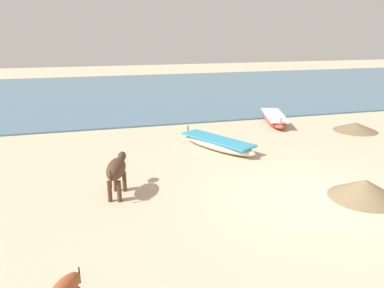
% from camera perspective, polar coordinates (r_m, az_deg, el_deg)
% --- Properties ---
extents(ground, '(80.00, 80.00, 0.00)m').
position_cam_1_polar(ground, '(10.17, 17.28, -8.04)').
color(ground, beige).
extents(sea_water, '(60.00, 20.00, 0.08)m').
position_cam_1_polar(sea_water, '(27.06, -4.21, 8.20)').
color(sea_water, slate).
rests_on(sea_water, ground).
extents(fishing_boat_1, '(2.36, 3.41, 0.61)m').
position_cam_1_polar(fishing_boat_1, '(13.59, 3.90, 0.10)').
color(fishing_boat_1, beige).
rests_on(fishing_boat_1, ground).
extents(fishing_boat_2, '(1.85, 3.49, 0.62)m').
position_cam_1_polar(fishing_boat_2, '(17.86, 12.56, 3.87)').
color(fishing_boat_2, '#B74733').
rests_on(fishing_boat_2, ground).
extents(cow_adult_dark, '(0.75, 1.53, 1.01)m').
position_cam_1_polar(cow_adult_dark, '(9.83, -11.51, -3.86)').
color(cow_adult_dark, '#4C3323').
rests_on(cow_adult_dark, ground).
extents(debris_pile_0, '(2.06, 2.06, 0.51)m').
position_cam_1_polar(debris_pile_0, '(10.66, 25.04, -6.25)').
color(debris_pile_0, '#7A6647').
rests_on(debris_pile_0, ground).
extents(debris_pile_1, '(2.31, 2.31, 0.37)m').
position_cam_1_polar(debris_pile_1, '(17.61, 23.89, 2.46)').
color(debris_pile_1, '#7A6647').
rests_on(debris_pile_1, ground).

